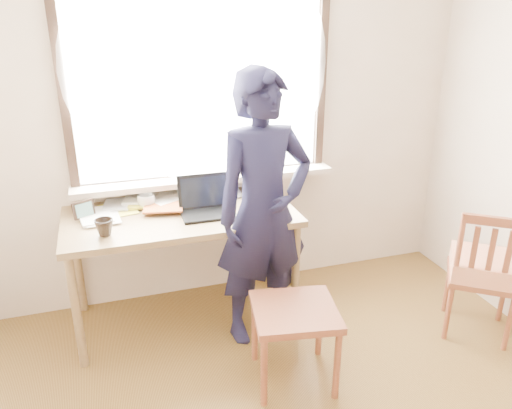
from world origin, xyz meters
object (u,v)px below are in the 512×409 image
object	(u,v)px
laptop	(206,204)
work_chair	(295,320)
desk	(181,225)
mug_white	(146,201)
mug_dark	(104,227)
person	(264,211)
side_chair	(483,269)

from	to	relation	value
laptop	work_chair	distance (m)	0.96
desk	mug_white	world-z (taller)	mug_white
laptop	mug_dark	distance (m)	0.67
laptop	person	world-z (taller)	person
mug_dark	work_chair	bearing A→B (deg)	-32.24
desk	laptop	distance (m)	0.22
desk	mug_white	size ratio (longest dim) A/B	12.91
desk	person	world-z (taller)	person
laptop	side_chair	distance (m)	1.86
mug_dark	work_chair	distance (m)	1.24
person	work_chair	bearing A→B (deg)	-95.90
work_chair	side_chair	bearing A→B (deg)	2.51
laptop	mug_white	size ratio (longest dim) A/B	3.01
mug_dark	laptop	bearing A→B (deg)	14.38
desk	side_chair	distance (m)	2.00
work_chair	side_chair	xyz separation A→B (m)	(1.35, 0.06, 0.07)
desk	mug_white	xyz separation A→B (m)	(-0.20, 0.17, 0.13)
mug_dark	person	world-z (taller)	person
desk	person	bearing A→B (deg)	-33.10
laptop	mug_white	bearing A→B (deg)	151.54
desk	mug_dark	bearing A→B (deg)	-157.80
mug_white	side_chair	size ratio (longest dim) A/B	0.13
desk	side_chair	world-z (taller)	side_chair
side_chair	person	distance (m)	1.49
mug_dark	mug_white	bearing A→B (deg)	52.22
desk	laptop	size ratio (longest dim) A/B	4.29
work_chair	person	size ratio (longest dim) A/B	0.31
desk	person	size ratio (longest dim) A/B	0.85
laptop	person	size ratio (longest dim) A/B	0.20
mug_dark	work_chair	world-z (taller)	mug_dark
side_chair	work_chair	bearing A→B (deg)	-177.49
mug_white	mug_dark	xyz separation A→B (m)	(-0.28, -0.37, 0.01)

